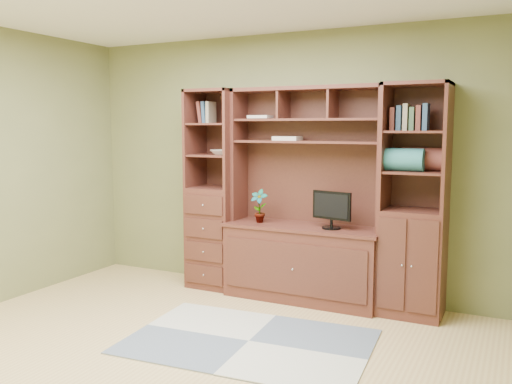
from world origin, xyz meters
The scene contains 11 objects.
room centered at (0.00, 0.00, 1.30)m, with size 4.60×4.10×2.64m.
center_hutch centered at (0.31, 1.73, 1.02)m, with size 1.54×0.53×2.05m, color #4A221A.
left_tower centered at (-0.69, 1.77, 1.02)m, with size 0.50×0.45×2.05m, color #4A221A.
right_tower centered at (1.34, 1.77, 1.02)m, with size 0.55×0.45×2.05m, color #4A221A.
rug centered at (0.33, 0.56, 0.01)m, with size 1.86×1.24×0.01m, color #919596.
monitor centered at (0.61, 1.70, 0.97)m, with size 0.40×0.18×0.48m, color black.
orchid centered at (-0.14, 1.70, 0.90)m, with size 0.17×0.12×0.33m, color #9E4D35.
magazines centered at (0.11, 1.82, 1.56)m, with size 0.25×0.19×0.04m, color beige.
bowl centered at (-0.61, 1.77, 1.41)m, with size 0.20×0.20×0.05m, color beige.
blanket_teal centered at (1.24, 1.73, 1.39)m, with size 0.34×0.20×0.20m, color #2B7172.
blanket_red centered at (1.38, 1.85, 1.39)m, with size 0.36×0.20×0.20m, color brown.
Camera 1 is at (2.18, -3.05, 1.67)m, focal length 38.00 mm.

